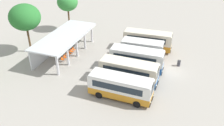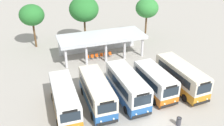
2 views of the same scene
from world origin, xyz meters
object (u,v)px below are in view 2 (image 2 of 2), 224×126
Objects in this scene: city_bus_fifth_blue at (181,76)px; litter_bin_apron at (179,121)px; waiting_chair_fourth_seat at (101,55)px; city_bus_nearest_orange at (64,98)px; waiting_chair_second_from_end at (92,56)px; waiting_chair_fifth_seat at (106,54)px; city_bus_fourth_amber at (155,81)px; city_bus_second_in_row at (97,91)px; city_bus_middle_cream at (127,86)px; waiting_chair_end_by_column at (88,57)px; waiting_chair_middle_seat at (97,56)px; waiting_chair_far_end_seat at (110,54)px.

city_bus_fifth_blue reaches higher than litter_bin_apron.
city_bus_nearest_orange is at bearing -123.98° from waiting_chair_fourth_seat.
waiting_chair_second_from_end is at bearing 124.90° from city_bus_fifth_blue.
waiting_chair_second_from_end is at bearing 103.52° from litter_bin_apron.
city_bus_fifth_blue is at bearing -60.09° from waiting_chair_fourth_seat.
waiting_chair_second_from_end is 1.42m from waiting_chair_fourth_seat.
waiting_chair_fifth_seat is (8.13, 11.04, -1.14)m from city_bus_nearest_orange.
city_bus_fourth_amber is 0.82× the size of city_bus_fifth_blue.
city_bus_second_in_row is at bearing -112.82° from waiting_chair_fifth_seat.
city_bus_middle_cream reaches higher than city_bus_nearest_orange.
city_bus_nearest_orange is at bearing -118.48° from waiting_chair_second_from_end.
waiting_chair_second_from_end and waiting_chair_fifth_seat have the same top height.
waiting_chair_end_by_column is 1.42m from waiting_chair_middle_seat.
city_bus_fifth_blue is 9.39× the size of waiting_chair_middle_seat.
waiting_chair_fifth_seat is (2.13, -0.03, 0.00)m from waiting_chair_second_from_end.
city_bus_fourth_amber reaches higher than waiting_chair_second_from_end.
city_bus_nearest_orange is at bearing -121.22° from waiting_chair_middle_seat.
waiting_chair_middle_seat is (-3.72, 11.25, -1.17)m from city_bus_fourth_amber.
waiting_chair_fifth_seat is (2.84, -0.08, 0.00)m from waiting_chair_end_by_column.
waiting_chair_fourth_seat is at bearing -4.91° from waiting_chair_middle_seat.
city_bus_nearest_orange is 8.69× the size of litter_bin_apron.
city_bus_nearest_orange is at bearing 149.52° from litter_bin_apron.
waiting_chair_middle_seat is (-0.24, 11.26, -1.29)m from city_bus_middle_cream.
city_bus_middle_cream is at bearing -99.50° from waiting_chair_far_end_seat.
city_bus_fourth_amber reaches higher than city_bus_nearest_orange.
city_bus_middle_cream reaches higher than waiting_chair_middle_seat.
city_bus_fourth_amber is 7.71× the size of waiting_chair_fourth_seat.
waiting_chair_fourth_seat is at bearing 119.91° from city_bus_fifth_blue.
city_bus_nearest_orange is 3.48m from city_bus_second_in_row.
waiting_chair_second_from_end is 17.50m from litter_bin_apron.
city_bus_second_in_row is 9.09× the size of waiting_chair_fifth_seat.
city_bus_fifth_blue is 9.39× the size of waiting_chair_fifth_seat.
city_bus_nearest_orange is at bearing -128.61° from waiting_chair_far_end_seat.
city_bus_fourth_amber reaches higher than waiting_chair_fifth_seat.
waiting_chair_middle_seat is at bearing 108.31° from city_bus_fourth_amber.
city_bus_fourth_amber is 11.51m from waiting_chair_fifth_seat.
city_bus_fifth_blue is (10.44, -0.25, 0.05)m from city_bus_second_in_row.
city_bus_fifth_blue is 12.49m from waiting_chair_far_end_seat.
city_bus_middle_cream is 8.97× the size of waiting_chair_fourth_seat.
waiting_chair_fifth_seat is at bearing -0.84° from waiting_chair_second_from_end.
city_bus_middle_cream is 6.69m from litter_bin_apron.
city_bus_nearest_orange is at bearing 178.44° from city_bus_middle_cream.
waiting_chair_fifth_seat is (1.42, -0.04, 0.00)m from waiting_chair_middle_seat.
waiting_chair_middle_seat is 1.00× the size of waiting_chair_fourth_seat.
city_bus_fourth_amber is 11.42m from waiting_chair_far_end_seat.
city_bus_second_in_row is 12.38m from waiting_chair_far_end_seat.
waiting_chair_far_end_seat is (0.71, 0.03, 0.00)m from waiting_chair_fifth_seat.
city_bus_nearest_orange reaches higher than waiting_chair_fifth_seat.
city_bus_fourth_amber is at bearing -78.39° from waiting_chair_fifth_seat.
city_bus_nearest_orange is 1.18× the size of city_bus_fourth_amber.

